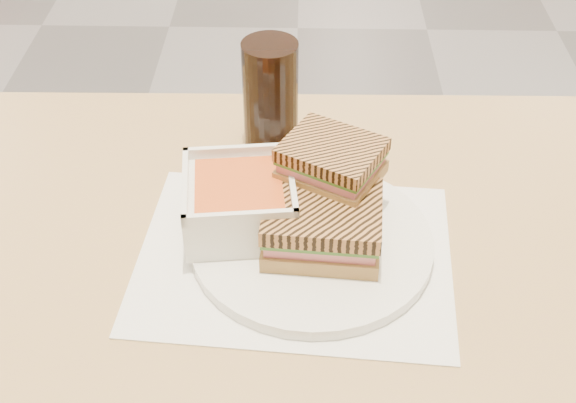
{
  "coord_description": "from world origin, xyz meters",
  "views": [
    {
      "loc": [
        0.03,
        -2.63,
        1.36
      ],
      "look_at": [
        0.01,
        -2.0,
        0.82
      ],
      "focal_mm": 46.48,
      "sensor_mm": 36.0,
      "label": 1
    }
  ],
  "objects_px": {
    "cola_glass": "(271,97)",
    "main_table": "(394,321)",
    "panini_lower": "(322,224)",
    "soup_bowl": "(240,203)",
    "plate": "(312,242)"
  },
  "relations": [
    {
      "from": "cola_glass",
      "to": "main_table",
      "type": "bearing_deg",
      "value": -53.01
    },
    {
      "from": "soup_bowl",
      "to": "cola_glass",
      "type": "xyz_separation_m",
      "value": [
        0.03,
        0.18,
        0.03
      ]
    },
    {
      "from": "soup_bowl",
      "to": "panini_lower",
      "type": "relative_size",
      "value": 1.01
    },
    {
      "from": "main_table",
      "to": "cola_glass",
      "type": "xyz_separation_m",
      "value": [
        -0.16,
        0.22,
        0.19
      ]
    },
    {
      "from": "soup_bowl",
      "to": "cola_glass",
      "type": "distance_m",
      "value": 0.18
    },
    {
      "from": "plate",
      "to": "panini_lower",
      "type": "bearing_deg",
      "value": -39.78
    },
    {
      "from": "main_table",
      "to": "cola_glass",
      "type": "relative_size",
      "value": 7.68
    },
    {
      "from": "plate",
      "to": "soup_bowl",
      "type": "xyz_separation_m",
      "value": [
        -0.09,
        0.02,
        0.04
      ]
    },
    {
      "from": "soup_bowl",
      "to": "cola_glass",
      "type": "height_order",
      "value": "cola_glass"
    },
    {
      "from": "soup_bowl",
      "to": "main_table",
      "type": "bearing_deg",
      "value": -11.0
    },
    {
      "from": "main_table",
      "to": "cola_glass",
      "type": "bearing_deg",
      "value": 126.99
    },
    {
      "from": "main_table",
      "to": "panini_lower",
      "type": "relative_size",
      "value": 8.7
    },
    {
      "from": "panini_lower",
      "to": "main_table",
      "type": "bearing_deg",
      "value": -2.07
    },
    {
      "from": "panini_lower",
      "to": "cola_glass",
      "type": "height_order",
      "value": "cola_glass"
    },
    {
      "from": "soup_bowl",
      "to": "panini_lower",
      "type": "xyz_separation_m",
      "value": [
        0.1,
        -0.03,
        -0.0
      ]
    }
  ]
}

